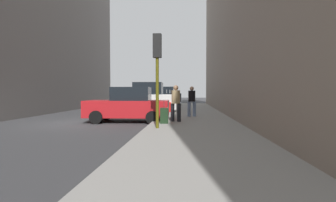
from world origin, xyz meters
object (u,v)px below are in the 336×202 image
object	(u,v)px
parked_blue_sedan	(155,99)
pedestrian_in_jeans	(192,100)
rolling_suitcase	(164,115)
parked_dark_green_sedan	(167,96)
parked_black_suv	(164,96)
parked_gray_coupe	(160,98)
pedestrian_in_tan_coat	(176,101)
fire_hydrant	(170,107)
parked_red_hatchback	(129,105)
traffic_light	(157,60)
parked_white_van	(146,99)

from	to	relation	value
parked_blue_sedan	pedestrian_in_jeans	bearing A→B (deg)	-71.09
pedestrian_in_jeans	rolling_suitcase	bearing A→B (deg)	-111.47
parked_dark_green_sedan	parked_black_suv	bearing A→B (deg)	-90.00
parked_gray_coupe	pedestrian_in_tan_coat	bearing A→B (deg)	-81.78
parked_black_suv	rolling_suitcase	xyz separation A→B (m)	(1.97, -23.43, -0.54)
parked_dark_green_sedan	parked_gray_coupe	bearing A→B (deg)	-90.00
rolling_suitcase	fire_hydrant	bearing A→B (deg)	91.46
parked_dark_green_sedan	pedestrian_in_jeans	bearing A→B (deg)	-82.68
parked_red_hatchback	rolling_suitcase	xyz separation A→B (m)	(1.97, -1.62, -0.36)
parked_black_suv	traffic_light	size ratio (longest dim) A/B	1.29
parked_blue_sedan	pedestrian_in_jeans	distance (m)	10.09
parked_blue_sedan	pedestrian_in_tan_coat	world-z (taller)	pedestrian_in_tan_coat
parked_black_suv	parked_gray_coupe	bearing A→B (deg)	-90.00
parked_dark_green_sedan	parked_blue_sedan	bearing A→B (deg)	-90.00
rolling_suitcase	parked_red_hatchback	bearing A→B (deg)	140.55
parked_dark_green_sedan	pedestrian_in_tan_coat	distance (m)	28.19
parked_white_van	parked_black_suv	distance (m)	15.93
parked_red_hatchback	parked_gray_coupe	distance (m)	16.13
parked_white_van	parked_gray_coupe	world-z (taller)	parked_white_van
pedestrian_in_tan_coat	parked_black_suv	bearing A→B (deg)	96.19
rolling_suitcase	parked_dark_green_sedan	bearing A→B (deg)	93.92
fire_hydrant	rolling_suitcase	xyz separation A→B (m)	(0.17, -6.52, -0.01)
pedestrian_in_jeans	parked_white_van	bearing A→B (deg)	127.97
traffic_light	pedestrian_in_jeans	world-z (taller)	traffic_light
parked_white_van	rolling_suitcase	bearing A→B (deg)	-75.27
fire_hydrant	pedestrian_in_jeans	distance (m)	3.59
parked_gray_coupe	pedestrian_in_tan_coat	xyz separation A→B (m)	(2.47, -17.08, 0.26)
parked_white_van	parked_gray_coupe	distance (m)	10.26
parked_blue_sedan	parked_white_van	bearing A→B (deg)	-90.00
rolling_suitcase	parked_white_van	bearing A→B (deg)	104.73
traffic_light	parked_blue_sedan	bearing A→B (deg)	97.29
parked_red_hatchback	parked_blue_sedan	xyz separation A→B (m)	(0.00, 11.23, 0.00)
pedestrian_in_jeans	parked_dark_green_sedan	bearing A→B (deg)	97.32
parked_dark_green_sedan	pedestrian_in_tan_coat	world-z (taller)	pedestrian_in_tan_coat
parked_gray_coupe	traffic_light	xyz separation A→B (m)	(1.85, -19.40, 1.91)
parked_dark_green_sedan	parked_red_hatchback	bearing A→B (deg)	-90.00
fire_hydrant	parked_gray_coupe	bearing A→B (deg)	99.12
parked_blue_sedan	fire_hydrant	distance (m)	6.59
parked_white_van	parked_blue_sedan	distance (m)	5.36
parked_blue_sedan	parked_red_hatchback	bearing A→B (deg)	-90.00
parked_blue_sedan	parked_gray_coupe	distance (m)	4.90
parked_black_suv	parked_blue_sedan	bearing A→B (deg)	-90.00
parked_gray_coupe	parked_dark_green_sedan	xyz separation A→B (m)	(-0.00, 11.00, 0.00)
parked_red_hatchback	parked_white_van	size ratio (longest dim) A/B	0.92
parked_dark_green_sedan	rolling_suitcase	bearing A→B (deg)	-86.08
parked_gray_coupe	traffic_light	size ratio (longest dim) A/B	1.18
parked_red_hatchback	parked_dark_green_sedan	world-z (taller)	same
parked_white_van	parked_red_hatchback	bearing A→B (deg)	-90.00
parked_red_hatchback	pedestrian_in_tan_coat	world-z (taller)	pedestrian_in_tan_coat
parked_gray_coupe	parked_black_suv	xyz separation A→B (m)	(-0.00, 5.67, 0.18)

